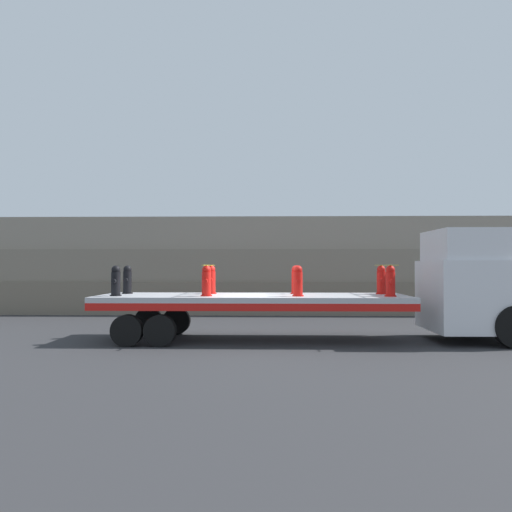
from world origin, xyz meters
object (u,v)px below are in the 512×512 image
object	(u,v)px
fire_hydrant_black_far_0	(127,280)
fire_hydrant_red_far_2	(296,280)
truck_cab	(479,285)
fire_hydrant_red_near_2	(298,281)
fire_hydrant_red_near_1	(206,281)
flatbed_trailer	(234,303)
fire_hydrant_red_far_1	(211,280)
fire_hydrant_red_far_3	(381,280)
fire_hydrant_red_near_3	(390,281)
fire_hydrant_black_near_0	(116,281)

from	to	relation	value
fire_hydrant_black_far_0	fire_hydrant_red_far_2	xyz separation A→B (m)	(5.06, 0.00, 0.00)
truck_cab	fire_hydrant_red_far_2	bearing A→B (deg)	173.74
fire_hydrant_black_far_0	fire_hydrant_red_near_2	world-z (taller)	same
fire_hydrant_red_near_1	fire_hydrant_red_far_2	distance (m)	2.77
flatbed_trailer	fire_hydrant_red_near_1	bearing A→B (deg)	-142.04
fire_hydrant_red_far_1	fire_hydrant_red_far_3	distance (m)	5.06
fire_hydrant_red_near_1	fire_hydrant_red_far_3	world-z (taller)	same
fire_hydrant_red_near_1	fire_hydrant_red_near_2	distance (m)	2.53
flatbed_trailer	fire_hydrant_red_near_3	world-z (taller)	fire_hydrant_red_near_3
fire_hydrant_black_far_0	fire_hydrant_red_near_3	size ratio (longest dim) A/B	1.00
truck_cab	fire_hydrant_red_near_2	distance (m)	5.19
fire_hydrant_red_near_2	fire_hydrant_red_far_2	xyz separation A→B (m)	(0.00, 1.13, 0.00)
truck_cab	fire_hydrant_black_far_0	xyz separation A→B (m)	(-10.21, 0.57, 0.13)
truck_cab	fire_hydrant_black_far_0	distance (m)	10.23
fire_hydrant_black_near_0	fire_hydrant_red_near_1	xyz separation A→B (m)	(2.53, 0.00, 0.00)
flatbed_trailer	fire_hydrant_black_near_0	size ratio (longest dim) A/B	10.33
fire_hydrant_red_far_1	fire_hydrant_red_near_2	xyz separation A→B (m)	(2.53, -1.13, 0.00)
fire_hydrant_black_far_0	fire_hydrant_red_near_1	bearing A→B (deg)	-24.10
fire_hydrant_red_far_3	flatbed_trailer	bearing A→B (deg)	-172.56
flatbed_trailer	fire_hydrant_red_near_3	bearing A→B (deg)	-7.44
truck_cab	fire_hydrant_red_near_1	size ratio (longest dim) A/B	3.70
fire_hydrant_red_near_1	fire_hydrant_black_near_0	bearing A→B (deg)	180.00
flatbed_trailer	fire_hydrant_red_far_2	distance (m)	2.00
fire_hydrant_black_near_0	fire_hydrant_red_far_1	size ratio (longest dim) A/B	1.00
fire_hydrant_red_far_1	truck_cab	bearing A→B (deg)	-4.21
truck_cab	fire_hydrant_red_near_3	bearing A→B (deg)	-167.86
fire_hydrant_black_far_0	fire_hydrant_red_far_1	world-z (taller)	same
truck_cab	flatbed_trailer	bearing A→B (deg)	180.00
truck_cab	fire_hydrant_black_far_0	bearing A→B (deg)	176.83
flatbed_trailer	fire_hydrant_red_far_2	bearing A→B (deg)	17.41
fire_hydrant_black_far_0	fire_hydrant_red_far_3	xyz separation A→B (m)	(7.58, 0.00, 0.00)
flatbed_trailer	fire_hydrant_red_near_2	bearing A→B (deg)	-17.41
fire_hydrant_black_near_0	fire_hydrant_red_far_1	world-z (taller)	same
truck_cab	fire_hydrant_red_far_1	xyz separation A→B (m)	(-7.68, 0.57, 0.13)
fire_hydrant_black_far_0	fire_hydrant_red_near_2	bearing A→B (deg)	-12.61
fire_hydrant_red_near_3	fire_hydrant_red_far_3	xyz separation A→B (m)	(0.00, 1.13, 0.00)
fire_hydrant_black_near_0	fire_hydrant_red_far_1	xyz separation A→B (m)	(2.53, 1.13, 0.00)
fire_hydrant_black_far_0	fire_hydrant_red_far_1	distance (m)	2.53
fire_hydrant_red_near_2	fire_hydrant_red_far_3	size ratio (longest dim) A/B	1.00
fire_hydrant_red_far_1	fire_hydrant_red_far_3	world-z (taller)	same
fire_hydrant_red_near_2	fire_hydrant_red_far_2	world-z (taller)	same
fire_hydrant_red_far_3	fire_hydrant_red_near_3	bearing A→B (deg)	-90.00
fire_hydrant_black_near_0	fire_hydrant_red_far_2	distance (m)	5.18
fire_hydrant_black_far_0	fire_hydrant_red_far_3	size ratio (longest dim) A/B	1.00
flatbed_trailer	fire_hydrant_red_near_1	world-z (taller)	fire_hydrant_red_near_1
flatbed_trailer	fire_hydrant_red_far_3	world-z (taller)	fire_hydrant_red_far_3
fire_hydrant_red_far_2	fire_hydrant_red_near_3	xyz separation A→B (m)	(2.53, -1.13, 0.00)
truck_cab	fire_hydrant_black_near_0	bearing A→B (deg)	-176.83
truck_cab	fire_hydrant_red_near_2	world-z (taller)	truck_cab
fire_hydrant_black_far_0	fire_hydrant_red_near_3	world-z (taller)	same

